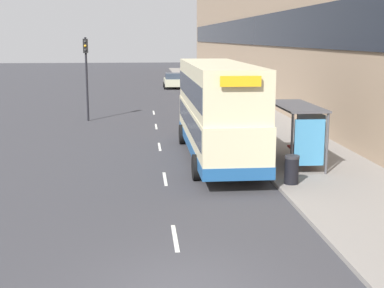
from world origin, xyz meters
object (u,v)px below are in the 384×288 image
Objects in this scene: pedestrian_at_shelter at (302,126)px; double_decker_bus_near at (217,109)px; pedestrian_1 at (265,128)px; bus_shelter at (302,124)px; traffic_light_far_kerb at (86,66)px; car_0 at (173,81)px; litter_bin at (292,170)px.

double_decker_bus_near is at bearing -152.37° from pedestrian_at_shelter.
pedestrian_at_shelter is 1.12× the size of pedestrian_1.
bus_shelter is 0.38× the size of double_decker_bus_near.
double_decker_bus_near reaches higher than bus_shelter.
bus_shelter is at bearing -54.01° from traffic_light_far_kerb.
bus_shelter is at bearing -84.96° from car_0.
pedestrian_at_shelter is at bearing 72.76° from bus_shelter.
traffic_light_far_kerb is at bearing 119.52° from double_decker_bus_near.
bus_shelter reaches higher than pedestrian_1.
traffic_light_far_kerb reaches higher than bus_shelter.
bus_shelter is 4.76m from pedestrian_1.
double_decker_bus_near is at bearing -135.35° from pedestrian_1.
litter_bin is at bearing -62.16° from traffic_light_far_kerb.
litter_bin is 19.39m from traffic_light_far_kerb.
car_0 is 3.66× the size of litter_bin.
bus_shelter is at bearing -29.47° from double_decker_bus_near.
pedestrian_at_shelter is at bearing -81.98° from car_0.
car_0 is 32.74m from pedestrian_at_shelter.
traffic_light_far_kerb is (-8.95, 16.95, 2.95)m from litter_bin.
bus_shelter is 4.56m from pedestrian_at_shelter.
car_0 is at bearing 95.04° from bus_shelter.
double_decker_bus_near is 34.88m from car_0.
pedestrian_at_shelter is 1.68× the size of litter_bin.
double_decker_bus_near is at bearing 113.36° from litter_bin.
litter_bin is (-1.22, -2.94, -1.21)m from bus_shelter.
bus_shelter is at bearing -107.24° from pedestrian_at_shelter.
traffic_light_far_kerb is at bearing 125.99° from bus_shelter.
pedestrian_1 is 13.74m from traffic_light_far_kerb.
car_0 is at bearing 73.01° from traffic_light_far_kerb.
double_decker_bus_near is 2.90× the size of car_0.
traffic_light_far_kerb reaches higher than pedestrian_at_shelter.
double_decker_bus_near is 4.18m from pedestrian_1.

